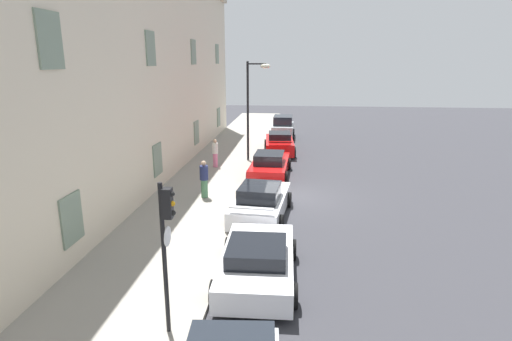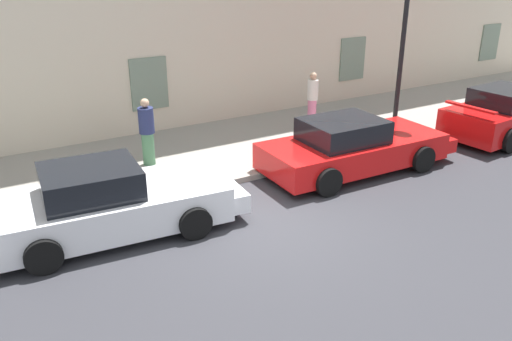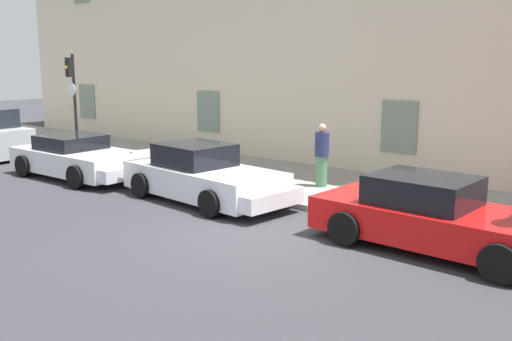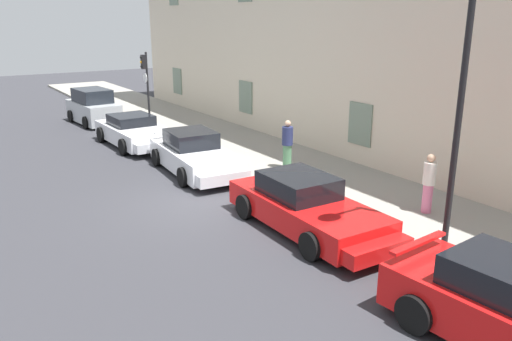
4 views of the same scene
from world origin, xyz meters
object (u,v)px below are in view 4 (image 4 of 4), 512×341
Objects in this scene: sportscar_yellow_flank at (196,156)px; hatchback_parked at (93,108)px; sportscar_white_middle at (310,209)px; pedestrian_strolling at (429,183)px; traffic_light at (146,76)px; sportscar_red_lead at (136,133)px; pedestrian_admiring at (287,144)px; street_lamp at (452,70)px.

sportscar_yellow_flank is 10.71m from hatchback_parked.
sportscar_white_middle is 3.14× the size of pedestrian_strolling.
traffic_light reaches higher than sportscar_white_middle.
pedestrian_strolling is (7.13, 3.34, 0.38)m from sportscar_yellow_flank.
pedestrian_admiring is (6.56, 3.07, 0.44)m from sportscar_red_lead.
sportscar_red_lead is at bearing -173.56° from street_lamp.
traffic_light is (2.87, 1.80, 1.75)m from hatchback_parked.
sportscar_yellow_flank is at bearing -179.28° from sportscar_white_middle.
sportscar_red_lead is 2.88× the size of pedestrian_strolling.
sportscar_red_lead is 1.26× the size of hatchback_parked.
sportscar_white_middle is at bearing 0.72° from sportscar_yellow_flank.
sportscar_white_middle is 0.87× the size of street_lamp.
sportscar_white_middle is at bearing -30.48° from pedestrian_admiring.
street_lamp is 3.63× the size of pedestrian_strolling.
hatchback_parked is 3.81m from traffic_light.
traffic_light reaches higher than sportscar_red_lead.
street_lamp is (2.85, 1.16, 3.63)m from sportscar_white_middle.
hatchback_parked is (-16.83, -0.52, 0.21)m from sportscar_white_middle.
sportscar_yellow_flank is 6.13m from sportscar_white_middle.
sportscar_red_lead is at bearing -30.39° from traffic_light.
pedestrian_strolling is at bearing 131.33° from street_lamp.
sportscar_white_middle is at bearing -5.25° from traffic_light.
pedestrian_admiring is at bearing -173.74° from pedestrian_strolling.
hatchback_parked is 2.29× the size of pedestrian_strolling.
sportscar_red_lead is 2.79× the size of pedestrian_admiring.
sportscar_white_middle is 14.16m from traffic_light.
street_lamp is 4.29m from pedestrian_strolling.
sportscar_yellow_flank is at bearing 3.85° from sportscar_red_lead.
sportscar_yellow_flank is at bearing -154.90° from pedestrian_strolling.
pedestrian_strolling is at bearing 25.10° from sportscar_yellow_flank.
sportscar_yellow_flank is 2.88× the size of pedestrian_admiring.
sportscar_yellow_flank is at bearing 2.36° from hatchback_parked.
traffic_light is at bearing -171.71° from pedestrian_admiring.
street_lamp is (16.82, -0.12, 1.67)m from traffic_light.
hatchback_parked is at bearing -178.93° from sportscar_red_lead.
street_lamp reaches higher than sportscar_red_lead.
sportscar_white_middle is at bearing -107.06° from pedestrian_strolling.
pedestrian_strolling is at bearing 72.94° from sportscar_white_middle.
sportscar_red_lead is 0.80× the size of street_lamp.
sportscar_white_middle is 3.44m from pedestrian_strolling.
street_lamp reaches higher than pedestrian_admiring.
street_lamp is at bearing 22.18° from sportscar_white_middle.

